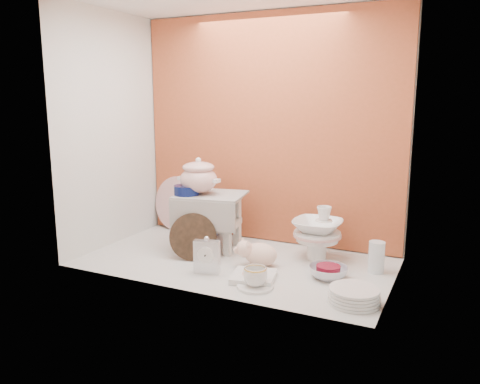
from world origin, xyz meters
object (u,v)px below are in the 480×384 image
object	(u,v)px
blue_white_vase	(205,218)
mantel_clock	(207,255)
plush_pig	(261,254)
dinner_plate_stack	(354,295)
step_stool	(211,221)
crystal_bowl	(328,272)
soup_tureen	(199,176)
floral_platter	(177,204)
gold_rim_teacup	(255,276)
porcelain_tower	(317,233)

from	to	relation	value
blue_white_vase	mantel_clock	bearing A→B (deg)	-59.28
plush_pig	mantel_clock	bearing A→B (deg)	-140.74
plush_pig	dinner_plate_stack	world-z (taller)	plush_pig
step_stool	crystal_bowl	size ratio (longest dim) A/B	2.00
plush_pig	dinner_plate_stack	size ratio (longest dim) A/B	0.99
step_stool	crystal_bowl	distance (m)	0.85
soup_tureen	floral_platter	distance (m)	0.56
step_stool	gold_rim_teacup	bearing A→B (deg)	-53.31
mantel_clock	porcelain_tower	xyz separation A→B (m)	(0.48, 0.49, 0.06)
step_stool	gold_rim_teacup	size ratio (longest dim) A/B	3.39
dinner_plate_stack	crystal_bowl	bearing A→B (deg)	127.00
blue_white_vase	dinner_plate_stack	world-z (taller)	blue_white_vase
blue_white_vase	mantel_clock	world-z (taller)	blue_white_vase
crystal_bowl	porcelain_tower	distance (m)	0.33
floral_platter	crystal_bowl	world-z (taller)	floral_platter
mantel_clock	gold_rim_teacup	world-z (taller)	mantel_clock
dinner_plate_stack	plush_pig	bearing A→B (deg)	155.51
blue_white_vase	plush_pig	distance (m)	0.69
plush_pig	crystal_bowl	xyz separation A→B (m)	(0.40, -0.01, -0.04)
mantel_clock	dinner_plate_stack	xyz separation A→B (m)	(0.82, -0.04, -0.07)
floral_platter	porcelain_tower	size ratio (longest dim) A/B	1.20
gold_rim_teacup	porcelain_tower	distance (m)	0.59
floral_platter	plush_pig	size ratio (longest dim) A/B	1.59
plush_pig	crystal_bowl	bearing A→B (deg)	-8.44
porcelain_tower	crystal_bowl	bearing A→B (deg)	-61.71
blue_white_vase	plush_pig	size ratio (longest dim) A/B	1.10
blue_white_vase	dinner_plate_stack	size ratio (longest dim) A/B	1.09
crystal_bowl	blue_white_vase	bearing A→B (deg)	158.82
soup_tureen	gold_rim_teacup	xyz separation A→B (m)	(0.59, -0.44, -0.41)
step_stool	mantel_clock	size ratio (longest dim) A/B	2.01
soup_tureen	blue_white_vase	size ratio (longest dim) A/B	1.00
soup_tureen	dinner_plate_stack	world-z (taller)	soup_tureen
plush_pig	porcelain_tower	world-z (taller)	porcelain_tower
crystal_bowl	porcelain_tower	bearing A→B (deg)	118.29
dinner_plate_stack	floral_platter	bearing A→B (deg)	153.56
step_stool	porcelain_tower	world-z (taller)	step_stool
step_stool	crystal_bowl	bearing A→B (deg)	-23.40
blue_white_vase	soup_tureen	bearing A→B (deg)	-67.83
gold_rim_teacup	blue_white_vase	bearing A→B (deg)	135.29
step_stool	soup_tureen	xyz separation A→B (m)	(-0.07, -0.04, 0.30)
step_stool	porcelain_tower	xyz separation A→B (m)	(0.68, 0.08, -0.01)
step_stool	plush_pig	world-z (taller)	step_stool
soup_tureen	blue_white_vase	world-z (taller)	soup_tureen
soup_tureen	mantel_clock	distance (m)	0.58
soup_tureen	crystal_bowl	size ratio (longest dim) A/B	1.31
plush_pig	dinner_plate_stack	bearing A→B (deg)	-31.05
dinner_plate_stack	crystal_bowl	xyz separation A→B (m)	(-0.20, 0.26, -0.00)
porcelain_tower	step_stool	bearing A→B (deg)	-172.97
gold_rim_teacup	crystal_bowl	bearing A→B (deg)	44.22
plush_pig	gold_rim_teacup	bearing A→B (deg)	-78.26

